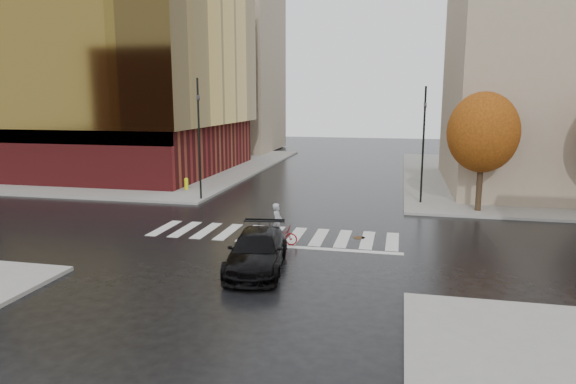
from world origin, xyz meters
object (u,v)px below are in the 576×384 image
Objects in this scene: sedan at (257,251)px; cyclist at (279,230)px; traffic_light_nw at (199,131)px; fire_hydrant at (186,183)px; traffic_light_ne at (424,138)px.

cyclist is at bearing 81.97° from sedan.
traffic_light_nw reaches higher than fire_hydrant.
cyclist reaches higher than sedan.
traffic_light_ne is (6.32, 10.00, 3.36)m from cyclist.
traffic_light_ne is at bearing 56.83° from sedan.
traffic_light_ne is 15.84m from fire_hydrant.
traffic_light_nw is at bearing 112.77° from sedan.
fire_hydrant is (-9.12, 14.44, -0.12)m from sedan.
traffic_light_nw is (-6.95, 8.24, 3.70)m from cyclist.
fire_hydrant is (-9.12, 11.00, -0.03)m from cyclist.
sedan is 17.08m from fire_hydrant.
traffic_light_ne reaches higher than fire_hydrant.
sedan is 0.72× the size of traffic_light_ne.
cyclist is 0.25× the size of traffic_light_nw.
traffic_light_nw reaches higher than sedan.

